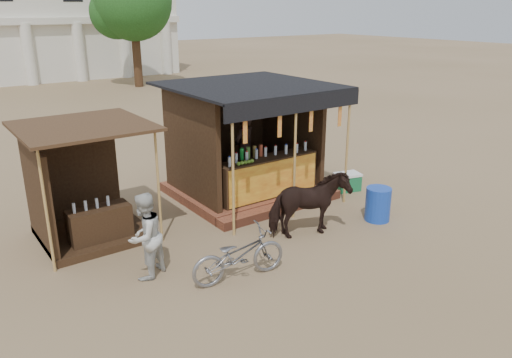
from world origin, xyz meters
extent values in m
plane|color=#846B4C|center=(0.00, 0.00, 0.00)|extent=(120.00, 120.00, 0.00)
cube|color=brown|center=(1.00, 3.50, 0.11)|extent=(3.40, 2.80, 0.22)
cube|color=brown|center=(1.00, 1.95, 0.10)|extent=(3.40, 0.35, 0.20)
cube|color=#362413|center=(1.00, 2.55, 0.69)|extent=(2.60, 0.55, 0.95)
cube|color=#BF5A16|center=(1.00, 2.27, 0.69)|extent=(2.50, 0.02, 0.88)
cube|color=#362413|center=(1.00, 4.75, 1.47)|extent=(3.00, 0.12, 2.50)
cube|color=#362413|center=(-0.50, 3.50, 1.47)|extent=(0.12, 2.50, 2.50)
cube|color=#362413|center=(2.50, 3.50, 1.47)|extent=(0.12, 2.50, 2.50)
cube|color=black|center=(1.00, 3.30, 2.75)|extent=(3.60, 3.60, 0.06)
cube|color=black|center=(1.00, 1.52, 2.57)|extent=(3.60, 0.06, 0.36)
cylinder|color=tan|center=(-0.60, 1.55, 1.38)|extent=(0.06, 0.06, 2.75)
cylinder|color=tan|center=(1.00, 1.55, 1.38)|extent=(0.06, 0.06, 2.75)
cylinder|color=tan|center=(2.60, 1.55, 1.38)|extent=(0.06, 0.06, 2.75)
cube|color=red|center=(-0.30, 1.55, 2.20)|extent=(0.10, 0.02, 0.55)
cube|color=red|center=(0.57, 1.55, 2.20)|extent=(0.10, 0.02, 0.55)
cube|color=red|center=(1.43, 1.55, 2.20)|extent=(0.10, 0.02, 0.55)
cube|color=red|center=(2.30, 1.55, 2.20)|extent=(0.10, 0.02, 0.55)
imported|color=black|center=(1.07, 3.60, 1.13)|extent=(0.76, 0.61, 1.82)
cube|color=#362413|center=(-3.00, 3.20, 0.07)|extent=(2.00, 2.00, 0.15)
cube|color=#362413|center=(-3.00, 4.15, 1.05)|extent=(1.90, 0.10, 2.10)
cube|color=#362413|center=(-3.95, 3.20, 1.05)|extent=(0.10, 1.90, 2.10)
cube|color=#472D19|center=(-3.00, 3.10, 2.35)|extent=(2.40, 2.40, 0.06)
cylinder|color=tan|center=(-4.05, 2.15, 1.18)|extent=(0.05, 0.05, 2.35)
cylinder|color=tan|center=(-1.95, 2.15, 1.18)|extent=(0.05, 0.05, 2.35)
cube|color=#362413|center=(-3.00, 2.70, 0.40)|extent=(1.20, 0.50, 0.80)
imported|color=black|center=(0.62, 0.62, 0.69)|extent=(1.75, 1.11, 1.37)
imported|color=gray|center=(-1.49, 0.02, 0.46)|extent=(1.80, 0.82, 0.91)
imported|color=#B8B8B2|center=(-2.76, 1.03, 0.77)|extent=(0.94, 0.88, 1.55)
cylinder|color=#163DAA|center=(2.42, 0.35, 0.38)|extent=(0.57, 0.57, 0.75)
cube|color=#A91C30|center=(1.58, 2.00, 0.13)|extent=(0.47, 0.42, 0.27)
cube|color=#166538|center=(3.25, 2.10, 0.20)|extent=(0.70, 0.56, 0.40)
cube|color=white|center=(3.25, 2.10, 0.43)|extent=(0.73, 0.58, 0.06)
cylinder|color=silver|center=(1.00, 26.40, 1.80)|extent=(0.70, 0.70, 3.60)
cylinder|color=silver|center=(4.00, 26.40, 1.80)|extent=(0.70, 0.70, 3.60)
cylinder|color=silver|center=(7.00, 26.40, 1.80)|extent=(0.70, 0.70, 3.60)
cylinder|color=silver|center=(10.00, 26.40, 1.80)|extent=(0.70, 0.70, 3.60)
cylinder|color=#382314|center=(6.00, 22.00, 2.00)|extent=(0.50, 0.50, 4.00)
sphere|color=#246121|center=(6.00, 22.00, 4.80)|extent=(4.40, 4.40, 4.40)
sphere|color=#246121|center=(5.20, 22.60, 4.20)|extent=(2.99, 2.99, 2.99)
camera|label=1|loc=(-5.72, -6.40, 4.50)|focal=35.00mm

